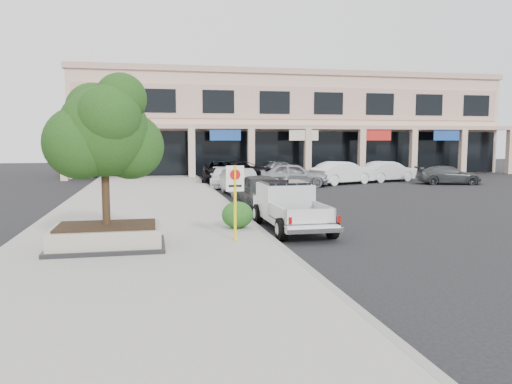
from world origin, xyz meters
The scene contains 19 objects.
ground centered at (0.00, 0.00, 0.00)m, with size 120.00×120.00×0.00m, color black.
sidewalk centered at (-5.50, 6.00, 0.07)m, with size 8.00×52.00×0.15m, color gray.
curb centered at (-1.55, 6.00, 0.07)m, with size 0.20×52.00×0.15m, color gray.
strip_mall centered at (8.00, 33.93, 4.75)m, with size 40.55×12.43×9.50m.
planter centered at (-6.48, 0.11, 0.48)m, with size 3.20×2.20×0.68m.
planter_tree centered at (-6.34, 0.27, 3.41)m, with size 2.90×2.55×4.00m.
no_parking_sign centered at (-2.74, 0.42, 1.63)m, with size 0.55×0.09×2.30m.
hedge centered at (-2.32, 2.52, 0.62)m, with size 1.10×0.99×0.94m, color #133F12.
pickup_truck centered at (-0.35, 2.57, 0.84)m, with size 1.97×5.32×1.67m, color silver, non-canonical shape.
curb_car_a centered at (-0.19, 8.20, 0.81)m, with size 1.91×4.76×1.62m, color #2C2E30.
curb_car_b centered at (-0.19, 14.06, 0.76)m, with size 1.61×4.62×1.52m, color #A8ACB0.
curb_car_c centered at (-0.43, 19.20, 0.66)m, with size 1.86×4.57×1.32m, color silver.
curb_car_d centered at (-0.18, 22.70, 0.83)m, with size 2.75×5.96×1.66m, color black.
lot_car_a centered at (4.36, 18.65, 0.81)m, with size 1.92×4.76×1.62m, color #93949A.
lot_car_b centered at (8.32, 19.71, 0.82)m, with size 1.74×4.99×1.64m, color silver.
lot_car_c centered at (15.86, 18.13, 0.66)m, with size 1.85×4.56×1.32m, color #323538.
lot_car_d centered at (2.00, 24.81, 0.77)m, with size 2.55×5.54×1.54m, color black.
lot_car_e centered at (5.96, 27.90, 0.69)m, with size 1.63×4.05×1.38m, color #95969C.
lot_car_f centered at (12.63, 21.22, 0.78)m, with size 1.65×4.73×1.56m, color silver.
Camera 1 is at (-5.17, -14.39, 3.22)m, focal length 35.00 mm.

